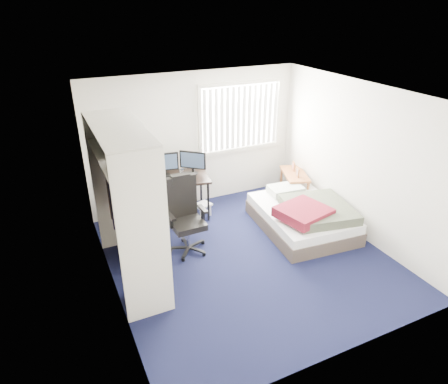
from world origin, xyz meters
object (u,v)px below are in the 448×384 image
object	(u,v)px
nightstand	(295,176)
bed	(304,216)
desk	(164,177)
office_chair	(186,222)

from	to	relation	value
nightstand	bed	distance (m)	1.17
desk	office_chair	size ratio (longest dim) A/B	1.36
office_chair	bed	world-z (taller)	office_chair
desk	bed	size ratio (longest dim) A/B	0.88
bed	nightstand	bearing A→B (deg)	64.41
office_chair	nightstand	bearing A→B (deg)	16.01
office_chair	nightstand	size ratio (longest dim) A/B	1.35
nightstand	bed	xyz separation A→B (m)	(-0.49, -1.03, -0.24)
nightstand	bed	size ratio (longest dim) A/B	0.48
office_chair	nightstand	world-z (taller)	office_chair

